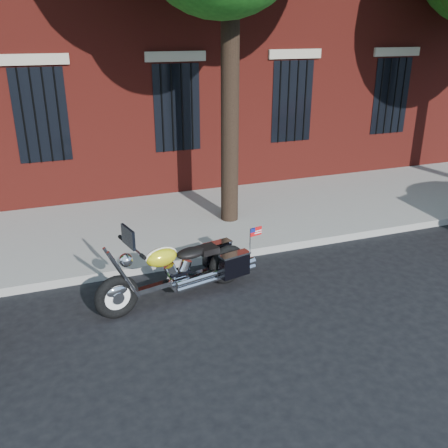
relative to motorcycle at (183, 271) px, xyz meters
name	(u,v)px	position (x,y,z in m)	size (l,w,h in m)	color
ground	(264,292)	(1.25, -0.32, -0.46)	(120.00, 120.00, 0.00)	black
curb	(233,254)	(1.25, 1.06, -0.39)	(40.00, 0.16, 0.15)	gray
sidewalk	(202,219)	(1.25, 2.94, -0.39)	(40.00, 3.60, 0.15)	gray
motorcycle	(183,271)	(0.00, 0.00, 0.00)	(2.73, 1.14, 1.37)	black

